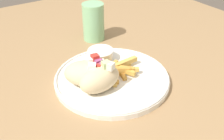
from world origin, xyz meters
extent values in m
cube|color=#9E7A51|center=(0.00, 0.00, 0.73)|extent=(1.33, 1.33, 0.04)
cylinder|color=#9E7A51|center=(0.59, 0.59, 0.35)|extent=(0.06, 0.06, 0.71)
cylinder|color=white|center=(-0.01, -0.06, 0.75)|extent=(0.30, 0.30, 0.01)
torus|color=white|center=(-0.01, -0.06, 0.76)|extent=(0.29, 0.29, 0.01)
ellipsoid|color=beige|center=(-0.06, -0.08, 0.79)|extent=(0.11, 0.08, 0.06)
cube|color=red|center=(-0.06, -0.07, 0.81)|extent=(0.02, 0.02, 0.01)
cube|color=#B7D693|center=(-0.05, -0.09, 0.82)|extent=(0.02, 0.02, 0.02)
cube|color=white|center=(-0.05, -0.08, 0.81)|extent=(0.01, 0.01, 0.01)
cube|color=silver|center=(-0.04, -0.09, 0.82)|extent=(0.02, 0.02, 0.02)
cube|color=#A34C84|center=(-0.05, -0.07, 0.81)|extent=(0.02, 0.02, 0.01)
cube|color=white|center=(-0.04, -0.09, 0.82)|extent=(0.01, 0.01, 0.01)
cube|color=silver|center=(-0.04, -0.08, 0.82)|extent=(0.02, 0.02, 0.01)
ellipsoid|color=beige|center=(-0.08, -0.04, 0.79)|extent=(0.14, 0.13, 0.06)
cube|color=red|center=(-0.05, -0.04, 0.82)|extent=(0.02, 0.02, 0.02)
cube|color=#B7D693|center=(-0.07, -0.06, 0.81)|extent=(0.02, 0.02, 0.01)
cube|color=silver|center=(-0.04, -0.05, 0.81)|extent=(0.02, 0.02, 0.01)
cube|color=white|center=(-0.07, -0.06, 0.81)|extent=(0.02, 0.02, 0.02)
cube|color=#A34C84|center=(-0.05, -0.05, 0.81)|extent=(0.02, 0.02, 0.02)
cube|color=white|center=(-0.06, -0.04, 0.81)|extent=(0.02, 0.02, 0.01)
cube|color=gold|center=(0.00, -0.04, 0.77)|extent=(0.04, 0.07, 0.01)
cube|color=gold|center=(0.00, -0.02, 0.76)|extent=(0.08, 0.04, 0.01)
cube|color=gold|center=(-0.02, -0.02, 0.77)|extent=(0.06, 0.07, 0.01)
cube|color=gold|center=(0.02, -0.05, 0.76)|extent=(0.03, 0.08, 0.01)
cube|color=gold|center=(0.03, -0.03, 0.77)|extent=(0.07, 0.01, 0.01)
cube|color=gold|center=(-0.03, -0.06, 0.77)|extent=(0.02, 0.06, 0.01)
cube|color=#E5B251|center=(-0.02, -0.06, 0.76)|extent=(0.04, 0.08, 0.01)
cube|color=gold|center=(0.00, -0.06, 0.78)|extent=(0.07, 0.05, 0.01)
cube|color=gold|center=(0.02, -0.05, 0.78)|extent=(0.06, 0.07, 0.01)
cube|color=gold|center=(0.02, -0.07, 0.77)|extent=(0.04, 0.06, 0.01)
cube|color=#E5B251|center=(0.03, -0.07, 0.77)|extent=(0.05, 0.04, 0.01)
cube|color=#E5B251|center=(0.04, -0.04, 0.78)|extent=(0.07, 0.02, 0.01)
cylinder|color=white|center=(0.01, 0.03, 0.78)|extent=(0.07, 0.07, 0.03)
cylinder|color=beige|center=(0.01, 0.03, 0.79)|extent=(0.06, 0.06, 0.01)
torus|color=white|center=(0.01, 0.03, 0.79)|extent=(0.07, 0.07, 0.00)
cylinder|color=#8CCC93|center=(0.07, 0.18, 0.81)|extent=(0.07, 0.07, 0.12)
cylinder|color=silver|center=(0.07, 0.18, 0.79)|extent=(0.06, 0.06, 0.07)
camera|label=1|loc=(-0.32, -0.52, 1.14)|focal=42.00mm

